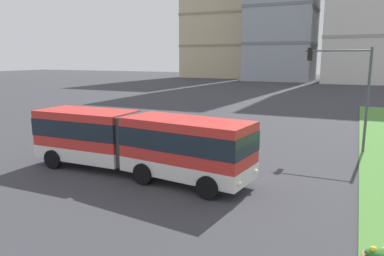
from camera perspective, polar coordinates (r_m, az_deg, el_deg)
articulated_bus at (r=18.32m, az=-8.58°, el=-2.12°), size 11.93×3.45×3.00m
traffic_light_far_right at (r=24.23m, az=23.04°, el=6.74°), size 3.84×0.28×6.35m
apartment_tower_west at (r=113.25m, az=4.72°, el=18.98°), size 19.02×19.34×43.22m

